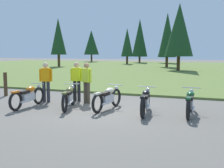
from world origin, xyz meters
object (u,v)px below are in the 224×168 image
(motorcycle_olive, at_px, (69,97))
(trail_marker_post, at_px, (5,84))
(rider_with_back_turned, at_px, (46,80))
(motorcycle_black, at_px, (145,101))
(rider_in_hivis_vest, at_px, (77,79))
(motorcycle_cream, at_px, (108,98))
(motorcycle_british_green, at_px, (190,102))
(rider_checking_bike, at_px, (87,80))
(motorcycle_orange, at_px, (28,96))

(motorcycle_olive, relative_size, trail_marker_post, 1.79)
(motorcycle_olive, relative_size, rider_with_back_turned, 1.22)
(motorcycle_black, height_order, rider_in_hivis_vest, rider_in_hivis_vest)
(motorcycle_olive, xyz_separation_m, motorcycle_cream, (1.43, 0.31, 0.00))
(motorcycle_cream, height_order, motorcycle_black, same)
(motorcycle_british_green, xyz_separation_m, rider_with_back_turned, (-5.90, 0.40, 0.51))
(motorcycle_olive, relative_size, motorcycle_black, 0.97)
(motorcycle_olive, relative_size, motorcycle_cream, 0.97)
(motorcycle_black, xyz_separation_m, rider_checking_bike, (-2.73, 1.04, 0.51))
(rider_with_back_turned, xyz_separation_m, trail_marker_post, (-2.79, 0.71, -0.38))
(motorcycle_orange, height_order, rider_in_hivis_vest, rider_in_hivis_vest)
(rider_checking_bike, distance_m, trail_marker_post, 4.53)
(rider_in_hivis_vest, bearing_deg, motorcycle_cream, -31.58)
(motorcycle_black, distance_m, motorcycle_british_green, 1.47)
(motorcycle_black, bearing_deg, motorcycle_orange, -173.09)
(motorcycle_orange, relative_size, rider_checking_bike, 1.26)
(motorcycle_cream, bearing_deg, motorcycle_orange, -167.11)
(motorcycle_black, height_order, trail_marker_post, trail_marker_post)
(motorcycle_black, relative_size, rider_with_back_turned, 1.26)
(motorcycle_olive, height_order, rider_checking_bike, rider_checking_bike)
(rider_checking_bike, height_order, trail_marker_post, rider_checking_bike)
(rider_in_hivis_vest, height_order, trail_marker_post, rider_in_hivis_vest)
(motorcycle_olive, distance_m, motorcycle_black, 2.89)
(rider_in_hivis_vest, xyz_separation_m, rider_checking_bike, (0.60, -0.27, 0.00))
(motorcycle_british_green, distance_m, rider_checking_bike, 4.28)
(motorcycle_orange, relative_size, trail_marker_post, 1.85)
(motorcycle_black, distance_m, rider_checking_bike, 2.97)
(rider_in_hivis_vest, distance_m, rider_with_back_turned, 1.29)
(motorcycle_cream, distance_m, rider_with_back_turned, 3.08)
(motorcycle_orange, relative_size, motorcycle_black, 1.00)
(motorcycle_olive, bearing_deg, motorcycle_orange, -166.67)
(motorcycle_orange, relative_size, motorcycle_cream, 1.00)
(rider_in_hivis_vest, bearing_deg, rider_with_back_turned, -150.33)
(motorcycle_black, relative_size, motorcycle_british_green, 1.00)
(rider_in_hivis_vest, distance_m, trail_marker_post, 3.93)
(motorcycle_orange, height_order, motorcycle_black, same)
(motorcycle_orange, height_order, motorcycle_cream, same)
(motorcycle_olive, distance_m, motorcycle_british_green, 4.35)
(motorcycle_orange, height_order, motorcycle_british_green, same)
(motorcycle_black, relative_size, rider_in_hivis_vest, 1.26)
(rider_in_hivis_vest, xyz_separation_m, trail_marker_post, (-3.91, 0.07, -0.38))
(motorcycle_black, bearing_deg, rider_in_hivis_vest, 158.68)
(trail_marker_post, bearing_deg, motorcycle_black, -10.75)
(rider_in_hivis_vest, xyz_separation_m, rider_with_back_turned, (-1.12, -0.64, 0.00))
(rider_checking_bike, bearing_deg, rider_with_back_turned, -167.78)
(motorcycle_orange, xyz_separation_m, rider_with_back_turned, (-0.00, 1.20, 0.51))
(motorcycle_orange, bearing_deg, rider_in_hivis_vest, 58.76)
(rider_with_back_turned, bearing_deg, rider_in_hivis_vest, 29.67)
(motorcycle_cream, distance_m, motorcycle_british_green, 2.91)
(rider_with_back_turned, height_order, trail_marker_post, rider_with_back_turned)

